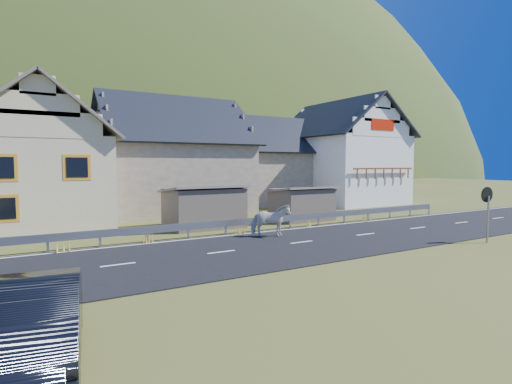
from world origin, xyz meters
TOP-DOWN VIEW (x-y plane):
  - ground at (0.00, 0.00)m, footprint 160.00×160.00m
  - road at (0.00, 0.00)m, footprint 60.00×7.00m
  - lane_markings at (0.00, 0.00)m, footprint 60.00×6.60m
  - guardrail at (-0.00, 3.68)m, footprint 28.10×0.09m
  - shed_left at (-2.00, 6.50)m, footprint 4.30×3.30m
  - shed_right at (4.50, 6.00)m, footprint 3.80×2.90m
  - house_cream at (-10.00, 12.00)m, footprint 7.80×9.80m
  - house_stone_a at (-1.00, 15.00)m, footprint 10.80×9.80m
  - house_stone_b at (9.00, 17.00)m, footprint 9.80×8.80m
  - house_white at (15.00, 14.00)m, footprint 8.80×10.80m
  - mountain at (5.00, 180.00)m, footprint 440.00×280.00m
  - horse at (-0.47, 1.88)m, footprint 1.49×2.05m
  - car at (-10.68, -6.22)m, footprint 2.07×4.55m
  - traffic_mirror at (7.29, -4.14)m, footprint 0.71×0.22m

SIDE VIEW (x-z plane):
  - mountain at x=5.00m, z-range -150.00..110.00m
  - ground at x=0.00m, z-range 0.00..0.00m
  - road at x=0.00m, z-range 0.00..0.04m
  - lane_markings at x=0.00m, z-range 0.04..0.05m
  - guardrail at x=0.00m, z-range 0.19..0.94m
  - car at x=-10.68m, z-range 0.00..1.45m
  - horse at x=-0.47m, z-range 0.04..1.61m
  - shed_right at x=4.50m, z-range -0.10..2.10m
  - shed_left at x=-2.00m, z-range -0.10..2.30m
  - traffic_mirror at x=7.29m, z-range 0.59..3.13m
  - house_stone_b at x=9.00m, z-range 0.19..8.29m
  - house_cream at x=-10.00m, z-range 0.21..8.51m
  - house_stone_a at x=-1.00m, z-range 0.18..9.08m
  - house_white at x=15.00m, z-range 0.21..9.91m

